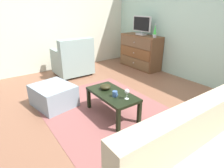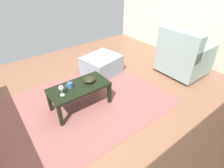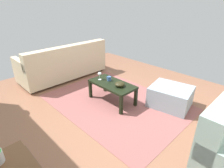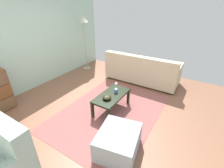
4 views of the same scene
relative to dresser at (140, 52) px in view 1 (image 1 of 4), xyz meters
name	(u,v)px [view 1 (image 1 of 4)]	position (x,y,z in m)	size (l,w,h in m)	color
ground_plane	(112,106)	(1.36, -1.96, -0.48)	(5.75, 5.01, 0.05)	brown
wall_accent_rear	(196,23)	(1.36, 0.31, 0.84)	(5.75, 0.12, 2.59)	#AACEBF
wall_plain_left	(53,20)	(-1.27, -1.96, 0.84)	(0.12, 5.01, 2.59)	silver
area_rug	(109,112)	(1.56, -2.16, -0.45)	(2.60, 1.90, 0.01)	#8D504E
dresser	(140,52)	(0.00, 0.00, 0.00)	(1.24, 0.49, 0.91)	brown
tv	(142,25)	(-0.02, 0.02, 0.71)	(0.63, 0.18, 0.49)	silver
lava_lamp	(155,32)	(0.52, -0.04, 0.60)	(0.09, 0.09, 0.33)	#B7B7BC
coffee_table	(112,96)	(1.64, -2.14, -0.12)	(0.89, 0.45, 0.39)	black
wine_glass	(127,92)	(1.93, -2.08, 0.05)	(0.07, 0.07, 0.16)	silver
mug	(115,94)	(1.76, -2.18, -0.02)	(0.11, 0.08, 0.08)	#3B5D94
bowl_decorative	(105,87)	(1.45, -2.14, -0.03)	(0.18, 0.18, 0.08)	black
couch_large	(223,164)	(3.33, -2.13, -0.12)	(0.85, 2.08, 0.85)	#332319
armchair	(73,60)	(-0.51, -1.82, -0.08)	(0.80, 0.85, 0.94)	#332319
ottoman	(54,96)	(0.78, -2.80, -0.27)	(0.70, 0.60, 0.38)	#899BA8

